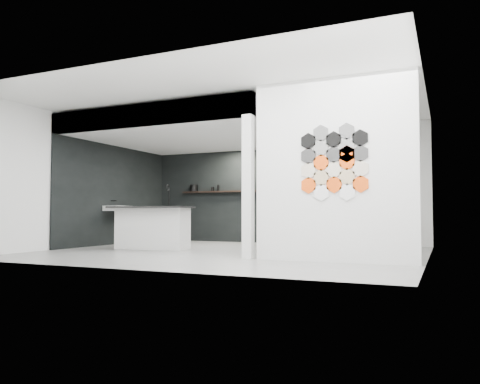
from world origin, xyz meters
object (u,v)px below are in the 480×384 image
Objects in this scene: glass_bowl at (284,188)px; utensil_cup at (212,189)px; kitchen_island at (153,227)px; bottle_dark at (218,188)px; wall_basin at (118,208)px; partition_panel at (334,169)px; glass_vase at (284,187)px; kettle at (277,186)px; stockpot at (194,188)px.

utensil_cup is (-1.98, 0.00, 0.01)m from glass_bowl.
glass_bowl is at bearing 49.84° from kitchen_island.
glass_bowl is 0.80× the size of bottle_dark.
wall_basin is 4.00m from glass_bowl.
partition_panel reaches higher than utensil_cup.
utensil_cup reaches higher than wall_basin.
glass_bowl is 0.02m from glass_vase.
partition_panel reaches higher than bottle_dark.
kettle is at bearing 0.00° from bottle_dark.
partition_panel is at bearing -20.86° from kitchen_island.
utensil_cup is at bearing 55.62° from wall_basin.
kitchen_island is 2.97m from bottle_dark.
glass_vase is 1.98m from utensil_cup.
utensil_cup is at bearing 180.00° from glass_bowl.
wall_basin is at bearing 147.11° from kitchen_island.
stockpot is 0.72m from bottle_dark.
bottle_dark is at bearing 169.96° from kettle.
partition_panel reaches higher than stockpot.
kettle is 1.68× the size of utensil_cup.
partition_panel is 22.81× the size of glass_bowl.
kitchen_island is at bearing 165.23° from partition_panel.
glass_vase is (0.19, 0.00, -0.01)m from kettle.
partition_panel is at bearing -39.99° from stockpot.
kitchen_island is at bearing -88.53° from utensil_cup.
wall_basin is at bearing -157.23° from kettle.
kettle is 1.44× the size of glass_vase.
bottle_dark is (0.72, 0.00, -0.01)m from stockpot.
kitchen_island is 3.52m from glass_vase.
wall_basin is 2.30m from stockpot.
kettle is 1.17× the size of bottle_dark.
wall_basin is (-5.46, 1.80, -0.55)m from partition_panel.
bottle_dark is at bearing 0.00° from stockpot.
bottle_dark is (0.09, 2.82, 0.95)m from kitchen_island.
stockpot is at bearing 169.96° from kettle.
stockpot is at bearing 67.46° from wall_basin.
partition_panel is at bearing -18.23° from wall_basin.
kettle is at bearing 32.81° from wall_basin.
stockpot is 1.20× the size of kettle.
utensil_cup reaches higher than kitchen_island.
glass_vase reaches higher than glass_bowl.
stockpot is 2.53m from glass_bowl.
wall_basin is at bearing -148.65° from glass_bowl.
kitchen_island is (-3.98, 1.05, -0.95)m from partition_panel.
utensil_cup is (1.41, 2.07, 0.52)m from wall_basin.
utensil_cup is (-4.05, 3.87, -0.03)m from partition_panel.
bottle_dark reaches higher than glass_bowl.
bottle_dark is at bearing 82.02° from kitchen_island.
glass_vase is (-2.08, 3.87, -0.02)m from partition_panel.
wall_basin is 4.80× the size of glass_vase.
partition_panel is 4.39m from glass_vase.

